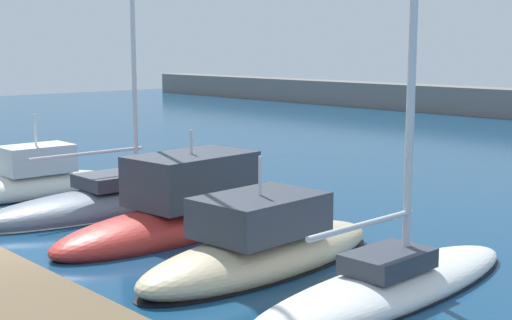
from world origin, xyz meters
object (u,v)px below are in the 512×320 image
sailboat_white_fifth (390,276)px  motorboat_red_third (182,211)px  motorboat_ivory_nearest (31,184)px  sailboat_slate_second (123,198)px  motorboat_sand_fourth (264,247)px

sailboat_white_fifth → motorboat_red_third: bearing=89.0°
motorboat_ivory_nearest → sailboat_slate_second: sailboat_slate_second is taller
motorboat_ivory_nearest → sailboat_white_fifth: bearing=-86.1°
motorboat_sand_fourth → motorboat_red_third: bearing=78.4°
motorboat_sand_fourth → sailboat_white_fifth: (3.24, 0.65, -0.07)m
motorboat_red_third → motorboat_sand_fourth: motorboat_red_third is taller
motorboat_red_third → sailboat_slate_second: bearing=78.9°
motorboat_ivory_nearest → sailboat_slate_second: 4.24m
motorboat_ivory_nearest → motorboat_sand_fourth: motorboat_ivory_nearest is taller
motorboat_ivory_nearest → sailboat_slate_second: bearing=-72.9°
sailboat_slate_second → motorboat_sand_fourth: sailboat_slate_second is taller
motorboat_red_third → sailboat_white_fifth: sailboat_white_fifth is taller
motorboat_ivory_nearest → sailboat_white_fifth: 15.08m
motorboat_ivory_nearest → motorboat_sand_fourth: bearing=-88.2°
motorboat_red_third → motorboat_sand_fourth: size_ratio=1.08×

